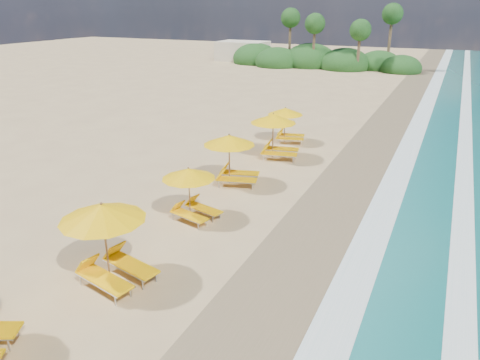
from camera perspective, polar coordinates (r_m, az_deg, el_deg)
The scene contains 10 objects.
ground at distance 19.19m, azimuth 0.00°, elevation -3.34°, with size 160.00×160.00×0.00m, color tan.
wet_sand at distance 18.03m, azimuth 11.65°, elevation -5.49°, with size 4.00×160.00×0.01m, color #806B4C.
surf_foam at distance 17.71m, azimuth 20.19°, elevation -6.86°, with size 4.00×160.00×0.01m.
station_1 at distance 14.17m, azimuth -15.98°, elevation -7.07°, with size 3.16×3.04×2.59m.
station_2 at distance 17.81m, azimuth -5.98°, elevation -1.31°, with size 2.61×2.52×2.12m.
station_3 at distance 21.21m, azimuth -0.85°, elevation 3.02°, with size 3.03×2.94×2.42m.
station_4 at distance 24.99m, azimuth 4.57°, elevation 5.87°, with size 3.06×2.94×2.51m.
station_5 at distance 28.12m, azimuth 5.96°, elevation 7.15°, with size 2.69×2.61×2.17m.
treeline at distance 64.12m, azimuth 9.54°, elevation 14.60°, with size 25.80×8.80×9.74m.
beach_building at distance 70.58m, azimuth 0.34°, elevation 15.78°, with size 7.00×5.00×2.80m, color beige.
Camera 1 is at (7.40, -15.83, 7.94)m, focal length 34.22 mm.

